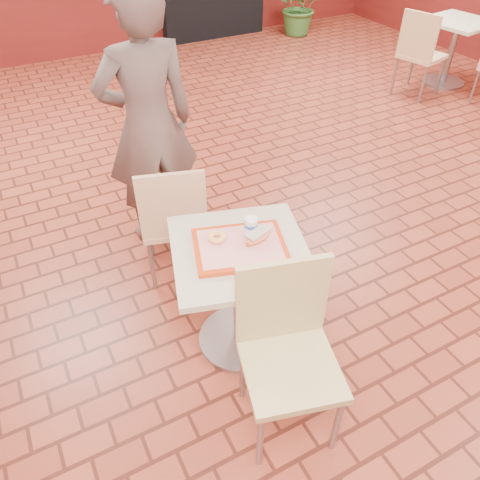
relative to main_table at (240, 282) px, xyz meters
name	(u,v)px	position (x,y,z in m)	size (l,w,h in m)	color
room_shell	(386,26)	(1.16, 0.48, 1.02)	(8.01, 10.01, 3.01)	maroon
wainscot_band	(357,180)	(1.16, 0.48, 0.02)	(8.00, 10.00, 1.00)	#581311
main_table	(240,282)	(0.00, 0.00, 0.00)	(0.68, 0.68, 0.71)	#B3A990
chair_main_front	(287,345)	(-0.01, -0.48, 0.04)	(0.53, 0.53, 0.93)	tan
chair_main_back	(173,217)	(-0.11, 0.69, 0.00)	(0.50, 0.50, 0.87)	#D6AE80
customer	(149,125)	(-0.04, 1.19, 0.40)	(0.64, 0.42, 1.75)	brown
serving_tray	(240,247)	(0.00, 0.00, 0.25)	(0.45, 0.35, 0.03)	#BB330E
ring_donut	(217,237)	(-0.08, 0.09, 0.28)	(0.09, 0.09, 0.03)	#F4AC59
long_john_donut	(258,236)	(0.10, 0.00, 0.28)	(0.17, 0.12, 0.05)	#E47442
paper_cup	(251,225)	(0.10, 0.07, 0.30)	(0.07, 0.07, 0.08)	white
second_table	(454,42)	(4.09, 2.35, 0.02)	(0.70, 0.70, 0.74)	beige
chair_second_left	(420,50)	(3.45, 2.26, 0.04)	(0.53, 0.53, 0.93)	#DFB686
potted_plant	(300,5)	(3.59, 4.88, -0.07)	(0.74, 0.64, 0.82)	#2F5E25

